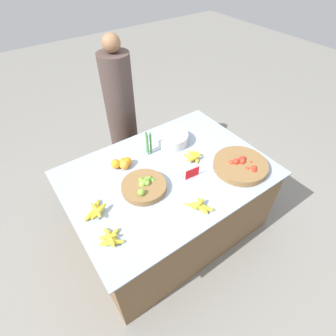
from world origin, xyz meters
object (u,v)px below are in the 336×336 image
(tomato_basket, at_px, (240,165))
(vendor_person, at_px, (122,116))
(price_sign, at_px, (192,173))
(metal_bowl, at_px, (172,138))
(lime_bowl, at_px, (144,186))

(tomato_basket, height_order, vendor_person, vendor_person)
(price_sign, bearing_deg, metal_bowl, 79.67)
(tomato_basket, bearing_deg, metal_bowl, 113.39)
(metal_bowl, relative_size, vendor_person, 0.19)
(vendor_person, bearing_deg, price_sign, -88.33)
(tomato_basket, relative_size, price_sign, 3.60)
(lime_bowl, distance_m, price_sign, 0.40)
(price_sign, bearing_deg, lime_bowl, 169.12)
(tomato_basket, xyz_separation_m, metal_bowl, (-0.26, 0.61, 0.02))
(price_sign, bearing_deg, vendor_person, 97.57)
(metal_bowl, relative_size, price_sign, 2.37)
(tomato_basket, bearing_deg, lime_bowl, 161.24)
(lime_bowl, bearing_deg, metal_bowl, 33.69)
(metal_bowl, xyz_separation_m, vendor_person, (-0.17, 0.69, -0.06))
(metal_bowl, bearing_deg, tomato_basket, -66.61)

